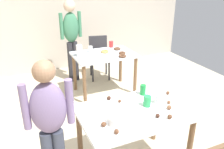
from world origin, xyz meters
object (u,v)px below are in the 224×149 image
person_girl_near (50,120)px  soda_can (143,90)px  dining_table_far (104,60)px  person_adult_far (71,34)px  pitcher_far (79,51)px  chair_far_table (99,54)px  dining_table_near (134,119)px  mixing_bowl (119,120)px

person_girl_near → soda_can: person_girl_near is taller
dining_table_far → person_adult_far: person_adult_far is taller
person_adult_far → pitcher_far: person_adult_far is taller
chair_far_table → pitcher_far: size_ratio=4.31×
soda_can → dining_table_near: bearing=-134.3°
chair_far_table → mixing_bowl: bearing=-107.2°
dining_table_near → pitcher_far: pitcher_far is taller
mixing_bowl → soda_can: 0.65m
chair_far_table → person_adult_far: (-0.55, 0.02, 0.48)m
person_girl_near → mixing_bowl: size_ratio=6.98×
person_adult_far → pitcher_far: size_ratio=8.01×
dining_table_far → person_girl_near: (-1.29, -1.85, 0.20)m
dining_table_near → pitcher_far: (-0.00, 1.92, 0.21)m
dining_table_far → mixing_bowl: 2.15m
dining_table_near → mixing_bowl: (-0.24, -0.14, 0.15)m
mixing_bowl → pitcher_far: size_ratio=1.00×
dining_table_near → person_adult_far: size_ratio=0.70×
person_adult_far → dining_table_near: bearing=-91.2°
dining_table_far → person_girl_near: bearing=-124.8°
dining_table_near → person_girl_near: size_ratio=0.80×
dining_table_near → pitcher_far: size_ratio=5.62×
person_girl_near → pitcher_far: 2.06m
mixing_bowl → pitcher_far: pitcher_far is taller
dining_table_far → pitcher_far: 0.49m
person_adult_far → person_girl_near: bearing=-109.2°
person_adult_far → soda_can: 2.37m
dining_table_far → person_girl_near: size_ratio=0.76×
person_adult_far → pitcher_far: 0.72m
chair_far_table → mixing_bowl: (-0.85, -2.75, 0.30)m
dining_table_near → dining_table_far: bearing=77.0°
person_adult_far → pitcher_far: bearing=-94.9°
dining_table_far → soda_can: 1.63m
dining_table_near → soda_can: bearing=45.7°
dining_table_near → mixing_bowl: 0.32m
person_adult_far → mixing_bowl: person_adult_far is taller
person_adult_far → mixing_bowl: 2.79m
soda_can → person_girl_near: bearing=-168.0°
mixing_bowl → chair_far_table: bearing=72.8°
person_girl_near → person_adult_far: person_adult_far is taller
mixing_bowl → soda_can: (0.51, 0.41, 0.02)m
mixing_bowl → dining_table_far: bearing=71.5°
dining_table_far → soda_can: (-0.17, -1.62, 0.17)m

